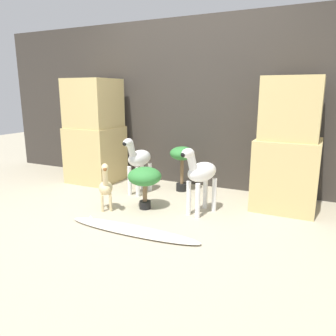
% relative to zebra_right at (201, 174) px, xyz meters
% --- Properties ---
extents(ground_plane, '(14.00, 14.00, 0.00)m').
position_rel_zebra_right_xyz_m(ground_plane, '(-0.52, -0.38, -0.43)').
color(ground_plane, '#B2A88E').
extents(wall_back, '(6.40, 0.08, 2.20)m').
position_rel_zebra_right_xyz_m(wall_back, '(-0.52, 1.06, 0.67)').
color(wall_back, '#38332D').
rests_on(wall_back, ground_plane).
extents(rock_pillar_left, '(0.66, 0.65, 1.44)m').
position_rel_zebra_right_xyz_m(rock_pillar_left, '(-1.81, 0.60, 0.27)').
color(rock_pillar_left, '#D1B775').
rests_on(rock_pillar_left, ground_plane).
extents(rock_pillar_right, '(0.66, 0.65, 1.42)m').
position_rel_zebra_right_xyz_m(rock_pillar_right, '(0.78, 0.60, 0.24)').
color(rock_pillar_right, '#D1B775').
rests_on(rock_pillar_right, ground_plane).
extents(zebra_right, '(0.32, 0.53, 0.73)m').
position_rel_zebra_right_xyz_m(zebra_right, '(0.00, 0.00, 0.00)').
color(zebra_right, white).
rests_on(zebra_right, ground_plane).
extents(zebra_left, '(0.23, 0.53, 0.73)m').
position_rel_zebra_right_xyz_m(zebra_left, '(-0.95, 0.33, 0.00)').
color(zebra_left, white).
rests_on(zebra_left, ground_plane).
extents(giraffe_figurine, '(0.29, 0.34, 0.55)m').
position_rel_zebra_right_xyz_m(giraffe_figurine, '(-0.96, -0.35, -0.15)').
color(giraffe_figurine, beige).
rests_on(giraffe_figurine, ground_plane).
extents(potted_palm_front, '(0.31, 0.31, 0.58)m').
position_rel_zebra_right_xyz_m(potted_palm_front, '(-0.50, 0.67, 0.01)').
color(potted_palm_front, black).
rests_on(potted_palm_front, ground_plane).
extents(potted_palm_back, '(0.37, 0.37, 0.47)m').
position_rel_zebra_right_xyz_m(potted_palm_back, '(-0.60, -0.12, -0.08)').
color(potted_palm_back, black).
rests_on(potted_palm_back, ground_plane).
extents(surfboard, '(1.36, 0.24, 0.08)m').
position_rel_zebra_right_xyz_m(surfboard, '(-0.41, -0.72, -0.41)').
color(surfboard, silver).
rests_on(surfboard, ground_plane).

